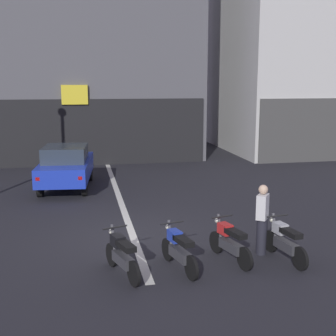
{
  "coord_description": "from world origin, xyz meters",
  "views": [
    {
      "loc": [
        -1.27,
        -11.35,
        3.98
      ],
      "look_at": [
        1.34,
        2.0,
        1.4
      ],
      "focal_mm": 48.35,
      "sensor_mm": 36.0,
      "label": 1
    }
  ],
  "objects": [
    {
      "name": "ground_plane",
      "position": [
        0.0,
        0.0,
        0.0
      ],
      "size": [
        120.0,
        120.0,
        0.0
      ],
      "primitive_type": "plane",
      "color": "#232328"
    },
    {
      "name": "lane_centre_line",
      "position": [
        0.0,
        6.0,
        0.0
      ],
      "size": [
        0.2,
        18.0,
        0.01
      ],
      "primitive_type": "cube",
      "color": "silver",
      "rests_on": "ground"
    },
    {
      "name": "building_mid_block",
      "position": [
        -0.17,
        14.36,
        6.55
      ],
      "size": [
        10.42,
        7.44,
        13.12
      ],
      "color": "#56565B",
      "rests_on": "ground"
    },
    {
      "name": "building_far_right",
      "position": [
        11.47,
        14.36,
        6.84
      ],
      "size": [
        8.51,
        9.67,
        13.7
      ],
      "color": "silver",
      "rests_on": "ground"
    },
    {
      "name": "car_blue_crossing_near",
      "position": [
        -1.83,
        5.92,
        0.89
      ],
      "size": [
        2.14,
        4.25,
        1.64
      ],
      "color": "black",
      "rests_on": "ground"
    },
    {
      "name": "motorcycle_black_row_leftmost",
      "position": [
        -0.51,
        -2.43,
        0.46
      ],
      "size": [
        0.67,
        1.61,
        0.98
      ],
      "color": "black",
      "rests_on": "ground"
    },
    {
      "name": "motorcycle_blue_row_left_mid",
      "position": [
        0.72,
        -2.36,
        0.46
      ],
      "size": [
        0.59,
        1.64,
        0.98
      ],
      "color": "black",
      "rests_on": "ground"
    },
    {
      "name": "motorcycle_red_row_centre",
      "position": [
        1.95,
        -2.12,
        0.46
      ],
      "size": [
        0.61,
        1.63,
        0.98
      ],
      "color": "black",
      "rests_on": "ground"
    },
    {
      "name": "motorcycle_silver_row_right_mid",
      "position": [
        3.18,
        -2.32,
        0.46
      ],
      "size": [
        0.55,
        1.66,
        0.98
      ],
      "color": "black",
      "rests_on": "ground"
    },
    {
      "name": "person_by_motorcycles",
      "position": [
        2.82,
        -1.86,
        0.86
      ],
      "size": [
        0.39,
        0.42,
        1.67
      ],
      "color": "#23232D",
      "rests_on": "ground"
    }
  ]
}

